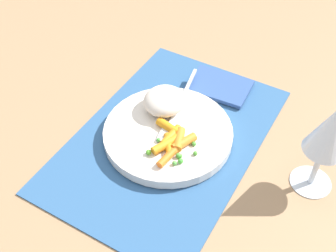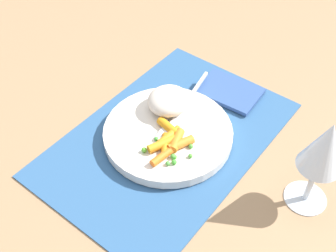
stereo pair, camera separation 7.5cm
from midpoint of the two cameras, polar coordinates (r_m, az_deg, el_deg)
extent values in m
plane|color=#997551|center=(0.80, 2.68, -1.85)|extent=(2.40, 2.40, 0.00)
cube|color=#2D5684|center=(0.80, 2.68, -1.71)|extent=(0.47, 0.31, 0.01)
cylinder|color=silver|center=(0.79, 2.71, -1.11)|extent=(0.24, 0.24, 0.02)
ellipsoid|color=beige|center=(0.81, 2.73, 3.24)|extent=(0.08, 0.08, 0.04)
cylinder|color=orange|center=(0.74, 2.22, -4.13)|extent=(0.05, 0.02, 0.01)
cylinder|color=orange|center=(0.75, 4.57, -2.50)|extent=(0.05, 0.03, 0.02)
cylinder|color=orange|center=(0.75, 2.09, -2.54)|extent=(0.06, 0.03, 0.02)
cylinder|color=orange|center=(0.75, 2.47, -2.56)|extent=(0.04, 0.04, 0.01)
cylinder|color=orange|center=(0.76, 3.95, -2.04)|extent=(0.05, 0.03, 0.02)
cylinder|color=orange|center=(0.78, 2.65, -0.49)|extent=(0.02, 0.05, 0.02)
cylinder|color=orange|center=(0.77, 3.00, -1.50)|extent=(0.05, 0.02, 0.02)
sphere|color=#4B993E|center=(0.73, 2.92, -5.13)|extent=(0.01, 0.01, 0.01)
sphere|color=green|center=(0.76, 4.24, -2.88)|extent=(0.01, 0.01, 0.01)
sphere|color=green|center=(0.77, 4.02, -1.44)|extent=(0.01, 0.01, 0.01)
sphere|color=green|center=(0.73, 3.77, -4.93)|extent=(0.01, 0.01, 0.01)
sphere|color=green|center=(0.77, 1.12, -1.77)|extent=(0.01, 0.01, 0.01)
sphere|color=#4F9B2E|center=(0.79, 2.64, -0.04)|extent=(0.01, 0.01, 0.01)
sphere|color=#4A9C35|center=(0.76, 5.88, -2.84)|extent=(0.01, 0.01, 0.01)
sphere|color=#4C9D39|center=(0.74, 3.60, -4.18)|extent=(0.01, 0.01, 0.01)
sphere|color=green|center=(0.74, 5.88, -4.11)|extent=(0.01, 0.01, 0.01)
sphere|color=green|center=(0.74, 3.79, -4.25)|extent=(0.01, 0.01, 0.01)
sphere|color=#56AD2E|center=(0.75, -0.43, -3.25)|extent=(0.01, 0.01, 0.01)
sphere|color=#489246|center=(0.78, 2.92, -0.85)|extent=(0.01, 0.01, 0.01)
sphere|color=#569736|center=(0.78, 3.64, -0.56)|extent=(0.01, 0.01, 0.01)
cube|color=silver|center=(0.78, 2.36, -1.09)|extent=(0.05, 0.02, 0.01)
cube|color=silver|center=(0.85, 5.42, 3.65)|extent=(0.17, 0.04, 0.01)
cylinder|color=silver|center=(0.77, 20.39, -9.02)|extent=(0.07, 0.07, 0.00)
cylinder|color=silver|center=(0.73, 21.25, -7.04)|extent=(0.01, 0.01, 0.08)
cone|color=silver|center=(0.67, 23.17, -2.59)|extent=(0.07, 0.07, 0.09)
cube|color=#33518C|center=(0.90, 10.45, 4.46)|extent=(0.10, 0.13, 0.01)
camera|label=1|loc=(0.04, -87.23, 2.87)|focal=46.20mm
camera|label=2|loc=(0.04, 92.77, -2.87)|focal=46.20mm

